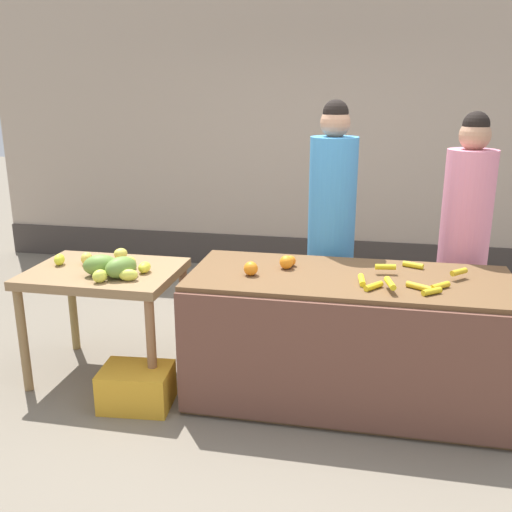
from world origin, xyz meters
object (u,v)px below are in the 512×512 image
object	(u,v)px
vendor_woman_pink_shirt	(464,242)
produce_crate	(137,387)
vendor_woman_blue_shirt	(331,232)
produce_sack	(241,299)

from	to	relation	value
vendor_woman_pink_shirt	produce_crate	bearing A→B (deg)	-152.77
vendor_woman_blue_shirt	vendor_woman_pink_shirt	distance (m)	0.93
vendor_woman_blue_shirt	vendor_woman_pink_shirt	xyz separation A→B (m)	(0.93, 0.03, -0.04)
vendor_woman_pink_shirt	produce_sack	size ratio (longest dim) A/B	3.16
vendor_woman_blue_shirt	vendor_woman_pink_shirt	size ratio (longest dim) A/B	1.04
vendor_woman_pink_shirt	vendor_woman_blue_shirt	bearing A→B (deg)	-177.96
vendor_woman_blue_shirt	produce_crate	bearing A→B (deg)	-137.74
produce_crate	produce_sack	size ratio (longest dim) A/B	0.77
vendor_woman_blue_shirt	produce_sack	bearing A→B (deg)	162.28
produce_crate	produce_sack	world-z (taller)	produce_sack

